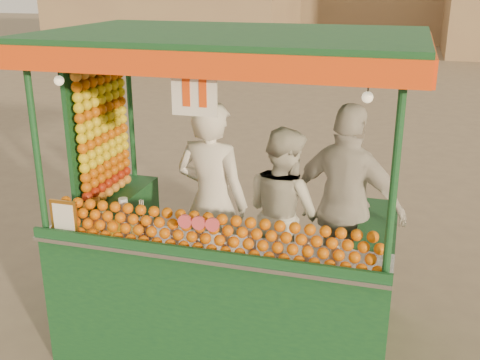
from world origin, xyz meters
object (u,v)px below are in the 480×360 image
(juice_cart, at_px, (220,251))
(vendor_middle, at_px, (283,213))
(vendor_left, at_px, (212,202))
(vendor_right, at_px, (347,207))

(juice_cart, bearing_deg, vendor_middle, 46.38)
(juice_cart, relative_size, vendor_middle, 1.89)
(vendor_middle, bearing_deg, juice_cart, 85.04)
(vendor_left, bearing_deg, vendor_middle, -147.52)
(juice_cart, height_order, vendor_right, juice_cart)
(vendor_middle, bearing_deg, vendor_left, 61.37)
(vendor_middle, distance_m, vendor_right, 0.60)
(vendor_left, distance_m, vendor_right, 1.24)
(juice_cart, distance_m, vendor_left, 0.46)
(juice_cart, height_order, vendor_middle, juice_cart)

